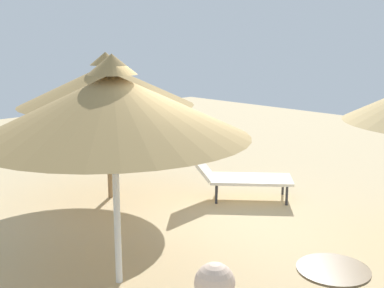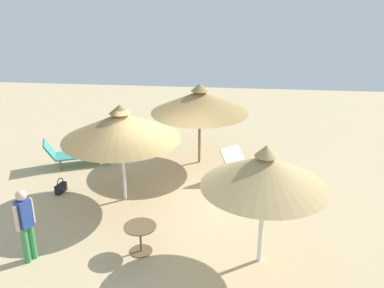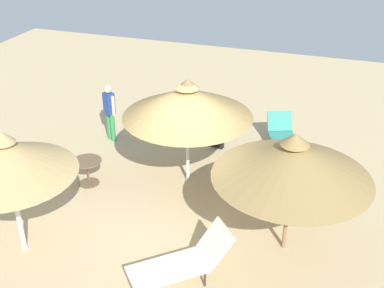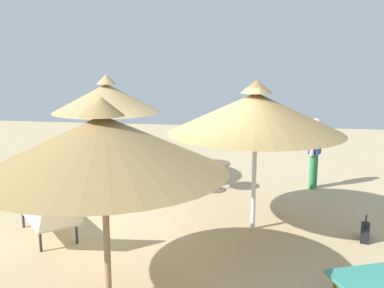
% 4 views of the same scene
% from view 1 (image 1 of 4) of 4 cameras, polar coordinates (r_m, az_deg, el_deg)
% --- Properties ---
extents(ground, '(24.00, 24.00, 0.10)m').
position_cam_1_polar(ground, '(6.89, -1.38, -12.08)').
color(ground, tan).
extents(parasol_umbrella_far_left, '(3.00, 3.00, 2.63)m').
position_cam_1_polar(parasol_umbrella_far_left, '(5.38, -9.12, 4.43)').
color(parasol_umbrella_far_left, white).
rests_on(parasol_umbrella_far_left, ground).
extents(parasol_umbrella_center, '(2.98, 2.98, 2.55)m').
position_cam_1_polar(parasol_umbrella_center, '(8.51, -9.90, 6.79)').
color(parasol_umbrella_center, olive).
rests_on(parasol_umbrella_center, ground).
extents(lounge_chair_near_left, '(1.86, 1.76, 0.97)m').
position_cam_1_polar(lounge_chair_near_left, '(8.63, 4.86, -3.45)').
color(lounge_chair_near_left, silver).
rests_on(lounge_chair_near_left, ground).
extents(side_table_round, '(0.70, 0.70, 0.64)m').
position_cam_1_polar(side_table_round, '(5.10, 15.93, -15.71)').
color(side_table_round, brown).
rests_on(side_table_round, ground).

